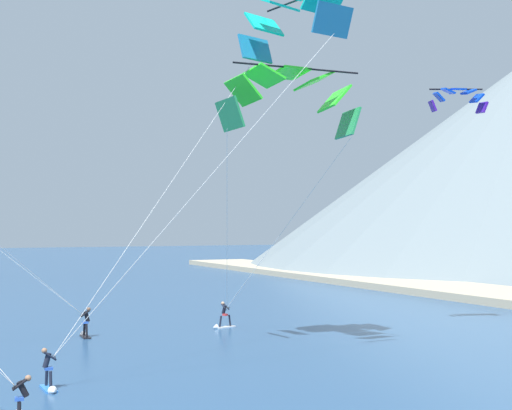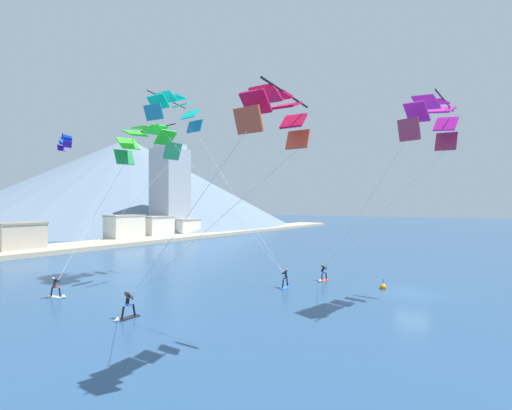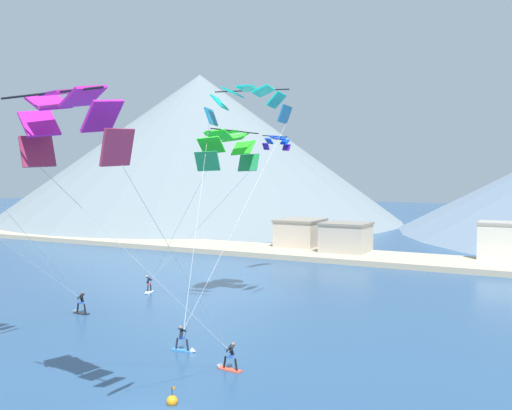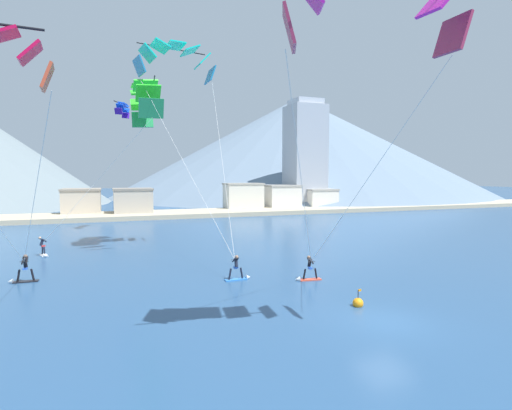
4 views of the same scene
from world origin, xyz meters
TOP-DOWN VIEW (x-y plane):
  - kitesurfer_near_lead at (-0.01, 7.79)m, footprint 1.77×0.67m
  - kitesurfer_near_trail at (-17.22, 13.55)m, footprint 1.75×0.61m
  - kitesurfer_mid_center at (-4.10, 9.39)m, footprint 1.76×0.58m
  - kitesurfer_far_left at (-17.21, 22.25)m, footprint 0.94×1.78m
  - parafoil_kite_mid_center at (-6.08, 21.34)m, footprint 7.24×13.48m
  - parafoil_kite_far_left at (-8.71, 22.64)m, footprint 9.61×8.08m
  - parafoil_kite_distant_high_outer at (-10.18, 35.48)m, footprint 1.88×3.84m

SIDE VIEW (x-z plane):
  - kitesurfer_near_lead at x=-0.01m, z-range -0.37..1.26m
  - kitesurfer_far_left at x=-17.21m, z-range -0.36..1.36m
  - kitesurfer_mid_center at x=-4.10m, z-range -0.36..1.37m
  - kitesurfer_near_trail at x=-17.22m, z-range -0.34..1.48m
  - parafoil_kite_far_left at x=-8.71m, z-range 6.78..20.41m
  - parafoil_kite_distant_high_outer at x=-10.18m, z-range 13.89..15.51m
  - parafoil_kite_mid_center at x=-6.08m, z-range 8.61..25.65m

